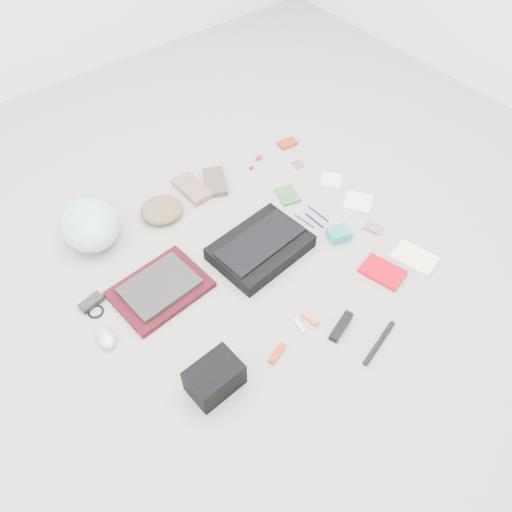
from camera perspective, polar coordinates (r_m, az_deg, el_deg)
ground_plane at (r=2.31m, az=-0.00°, el=-0.79°), size 4.00×4.00×0.00m
messenger_bag at (r=2.32m, az=0.51°, el=0.96°), size 0.46×0.35×0.07m
bag_flap at (r=2.29m, az=0.52°, el=1.64°), size 0.43×0.23×0.01m
laptop_sleeve at (r=2.24m, az=-10.87°, el=-3.74°), size 0.42×0.33×0.03m
laptop at (r=2.22m, az=-10.97°, el=-3.38°), size 0.33×0.25×0.02m
bike_helmet at (r=2.46m, az=-18.42°, el=3.48°), size 0.33×0.38×0.20m
beanie at (r=2.53m, az=-10.71°, el=5.22°), size 0.26×0.26×0.07m
mitten_left at (r=2.65m, az=-7.31°, el=7.67°), size 0.12×0.23×0.03m
mitten_right at (r=2.68m, az=-4.67°, el=8.44°), size 0.19×0.23×0.03m
power_brick at (r=2.28m, az=-18.30°, el=-5.06°), size 0.11×0.07×0.03m
cable_coil at (r=2.25m, az=-17.85°, el=-6.06°), size 0.07×0.07×0.01m
mouse at (r=2.15m, az=-16.77°, el=-8.91°), size 0.08×0.12×0.04m
camera_bag at (r=1.94m, az=-4.77°, el=-13.71°), size 0.21×0.15×0.13m
multitool at (r=2.04m, az=2.42°, el=-11.04°), size 0.10×0.06×0.02m
toiletry_tube_white at (r=2.11m, az=5.05°, el=-7.93°), size 0.03×0.07×0.02m
toiletry_tube_orange at (r=2.13m, az=6.24°, el=-7.14°), size 0.03×0.08×0.02m
u_lock at (r=2.13m, az=9.71°, el=-7.93°), size 0.16×0.08×0.03m
bike_pump at (r=2.12m, az=13.89°, el=-9.62°), size 0.24×0.08×0.02m
book_red at (r=2.34m, az=14.26°, el=-1.76°), size 0.17×0.22×0.02m
book_white at (r=2.43m, az=17.66°, el=-0.21°), size 0.17×0.22×0.02m
notepad at (r=2.61m, az=3.62°, el=6.95°), size 0.13×0.15×0.02m
pen_blue at (r=2.49m, az=5.56°, el=4.00°), size 0.02×0.12×0.01m
pen_black at (r=2.50m, az=6.67°, el=4.06°), size 0.01×0.13×0.01m
pen_navy at (r=2.54m, az=7.11°, el=4.84°), size 0.02×0.14×0.01m
accordion_wallet at (r=2.43m, az=9.44°, el=2.49°), size 0.12×0.10×0.05m
card_deck at (r=2.51m, az=13.27°, el=3.14°), size 0.08×0.09×0.02m
napkin_top at (r=2.73m, az=8.59°, el=8.59°), size 0.15×0.15×0.01m
napkin_bottom at (r=2.63m, az=11.61°, el=6.10°), size 0.19×0.19×0.01m
lollipop_a at (r=2.76m, az=-0.55°, el=10.05°), size 0.03×0.03×0.02m
lollipop_b at (r=2.82m, az=0.22°, el=11.15°), size 0.04×0.04×0.03m
lollipop_c at (r=2.83m, az=0.37°, el=11.26°), size 0.03×0.03×0.03m
altoids_tin at (r=2.93m, az=3.60°, el=12.73°), size 0.11×0.08×0.02m
stamp_sheet at (r=2.80m, az=4.82°, el=10.39°), size 0.07×0.08×0.00m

